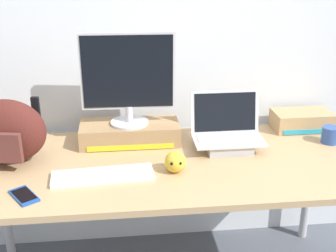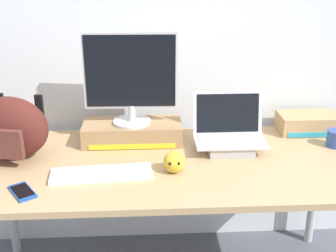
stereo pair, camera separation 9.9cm
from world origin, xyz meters
TOP-DOWN VIEW (x-y plane):
  - back_wall at (0.00, 0.51)m, footprint 7.00×0.10m
  - desk at (0.00, 0.00)m, footprint 1.91×0.82m
  - toner_box_yellow at (-0.17, 0.25)m, footprint 0.51×0.23m
  - desktop_monitor at (-0.17, 0.25)m, footprint 0.47×0.20m
  - open_laptop at (0.31, 0.12)m, footprint 0.35×0.22m
  - external_keyboard at (-0.30, -0.13)m, footprint 0.45×0.17m
  - messenger_backpack at (-0.74, 0.09)m, footprint 0.40×0.30m
  - coffee_mug at (0.86, 0.12)m, footprint 0.13×0.09m
  - cell_phone at (-0.62, -0.26)m, footprint 0.14×0.16m
  - plush_toy at (0.02, -0.11)m, footprint 0.10×0.10m
  - toner_box_cyan at (0.79, 0.33)m, footprint 0.32×0.18m

SIDE VIEW (x-z plane):
  - desk at x=0.00m, z-range 0.31..1.06m
  - cell_phone at x=-0.62m, z-range 0.75..0.76m
  - external_keyboard at x=-0.30m, z-range 0.75..0.77m
  - coffee_mug at x=0.86m, z-range 0.75..0.84m
  - plush_toy at x=0.02m, z-range 0.75..0.85m
  - toner_box_cyan at x=0.79m, z-range 0.75..0.85m
  - toner_box_yellow at x=-0.17m, z-range 0.75..0.85m
  - open_laptop at x=0.31m, z-range 0.67..0.94m
  - messenger_backpack at x=-0.74m, z-range 0.75..1.05m
  - desktop_monitor at x=-0.17m, z-range 0.86..1.33m
  - back_wall at x=0.00m, z-range 0.00..2.60m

